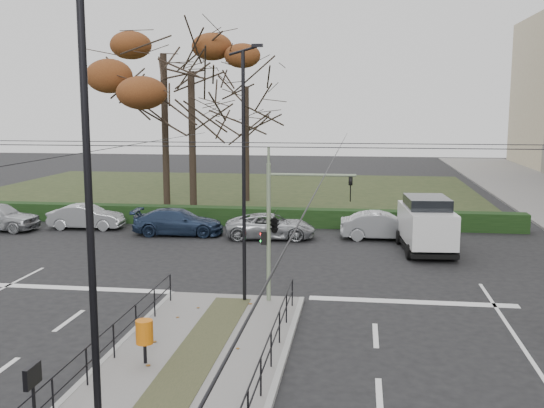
# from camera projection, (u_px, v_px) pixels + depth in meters

# --- Properties ---
(ground) EXTENTS (140.00, 140.00, 0.00)m
(ground) POSITION_uv_depth(u_px,v_px,m) (201.00, 353.00, 17.12)
(ground) COLOR black
(ground) RESTS_ON ground
(median_island) EXTENTS (4.40, 15.00, 0.14)m
(median_island) POSITION_uv_depth(u_px,v_px,m) (174.00, 391.00, 14.67)
(median_island) COLOR slate
(median_island) RESTS_ON ground
(park) EXTENTS (38.00, 26.00, 0.10)m
(park) POSITION_uv_depth(u_px,v_px,m) (228.00, 192.00, 49.26)
(park) COLOR #242F17
(park) RESTS_ON ground
(hedge) EXTENTS (38.00, 1.00, 1.00)m
(hedge) POSITION_uv_depth(u_px,v_px,m) (179.00, 215.00, 36.08)
(hedge) COLOR black
(hedge) RESTS_ON ground
(median_railing) EXTENTS (4.14, 13.24, 0.92)m
(median_railing) POSITION_uv_depth(u_px,v_px,m) (172.00, 356.00, 14.43)
(median_railing) COLOR black
(median_railing) RESTS_ON median_island
(catenary) EXTENTS (20.00, 34.00, 6.00)m
(catenary) POSITION_uv_depth(u_px,v_px,m) (213.00, 218.00, 18.19)
(catenary) COLOR black
(catenary) RESTS_ON ground
(traffic_light) EXTENTS (3.13, 1.77, 4.61)m
(traffic_light) POSITION_uv_depth(u_px,v_px,m) (277.00, 222.00, 20.90)
(traffic_light) COLOR slate
(traffic_light) RESTS_ON median_island
(litter_bin) EXTENTS (0.44, 0.44, 1.12)m
(litter_bin) POSITION_uv_depth(u_px,v_px,m) (144.00, 333.00, 15.99)
(litter_bin) COLOR black
(litter_bin) RESTS_ON median_island
(info_panel) EXTENTS (0.11, 0.50, 1.93)m
(info_panel) POSITION_uv_depth(u_px,v_px,m) (33.00, 388.00, 11.24)
(info_panel) COLOR black
(info_panel) RESTS_ON median_island
(streetlamp_median_near) EXTENTS (0.72, 0.15, 8.57)m
(streetlamp_median_near) POSITION_uv_depth(u_px,v_px,m) (92.00, 237.00, 10.18)
(streetlamp_median_near) COLOR black
(streetlamp_median_near) RESTS_ON median_island
(streetlamp_median_far) EXTENTS (0.70, 0.14, 8.39)m
(streetlamp_median_far) POSITION_uv_depth(u_px,v_px,m) (244.00, 174.00, 20.70)
(streetlamp_median_far) COLOR black
(streetlamp_median_far) RESTS_ON median_island
(parked_car_second) EXTENTS (4.07, 1.62, 1.32)m
(parked_car_second) POSITION_uv_depth(u_px,v_px,m) (86.00, 217.00, 34.47)
(parked_car_second) COLOR #96999D
(parked_car_second) RESTS_ON ground
(parked_car_third) EXTENTS (4.77, 2.17, 1.35)m
(parked_car_third) POSITION_uv_depth(u_px,v_px,m) (178.00, 222.00, 32.86)
(parked_car_third) COLOR #1E2C46
(parked_car_third) RESTS_ON ground
(parked_car_fourth) EXTENTS (4.65, 2.43, 1.25)m
(parked_car_fourth) POSITION_uv_depth(u_px,v_px,m) (271.00, 226.00, 31.97)
(parked_car_fourth) COLOR #96999D
(parked_car_fourth) RESTS_ON ground
(white_van) EXTENTS (2.49, 4.94, 2.53)m
(white_van) POSITION_uv_depth(u_px,v_px,m) (426.00, 223.00, 28.95)
(white_van) COLOR silver
(white_van) RESTS_ON ground
(rust_tree) EXTENTS (9.93, 9.93, 12.95)m
(rust_tree) POSITION_uv_depth(u_px,v_px,m) (163.00, 54.00, 40.61)
(rust_tree) COLOR black
(rust_tree) RESTS_ON park
(bare_tree_center) EXTENTS (6.51, 6.51, 10.42)m
(bare_tree_center) POSITION_uv_depth(u_px,v_px,m) (246.00, 95.00, 43.18)
(bare_tree_center) COLOR black
(bare_tree_center) RESTS_ON park
(bare_tree_near) EXTENTS (6.38, 6.38, 11.46)m
(bare_tree_near) POSITION_uv_depth(u_px,v_px,m) (191.00, 82.00, 38.97)
(bare_tree_near) COLOR black
(bare_tree_near) RESTS_ON park
(parked_car_fifth) EXTENTS (4.23, 1.62, 1.38)m
(parked_car_fifth) POSITION_uv_depth(u_px,v_px,m) (382.00, 226.00, 31.69)
(parked_car_fifth) COLOR #96999D
(parked_car_fifth) RESTS_ON ground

